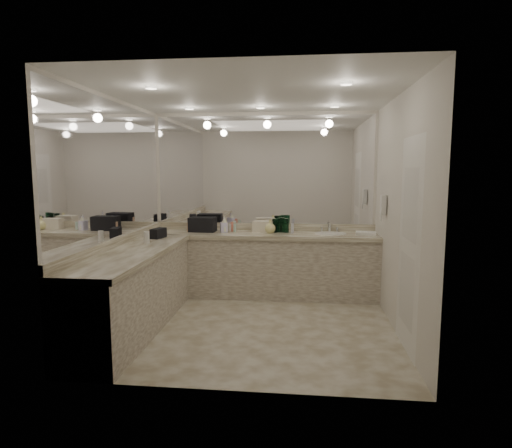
# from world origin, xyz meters

# --- Properties ---
(floor) EXTENTS (3.20, 3.20, 0.00)m
(floor) POSITION_xyz_m (0.00, 0.00, 0.00)
(floor) COLOR beige
(floor) RESTS_ON ground
(ceiling) EXTENTS (3.20, 3.20, 0.00)m
(ceiling) POSITION_xyz_m (0.00, 0.00, 2.60)
(ceiling) COLOR white
(ceiling) RESTS_ON floor
(wall_back) EXTENTS (3.20, 0.02, 2.60)m
(wall_back) POSITION_xyz_m (0.00, 1.50, 1.30)
(wall_back) COLOR silver
(wall_back) RESTS_ON floor
(wall_left) EXTENTS (0.02, 3.00, 2.60)m
(wall_left) POSITION_xyz_m (-1.60, 0.00, 1.30)
(wall_left) COLOR silver
(wall_left) RESTS_ON floor
(wall_right) EXTENTS (0.02, 3.00, 2.60)m
(wall_right) POSITION_xyz_m (1.60, 0.00, 1.30)
(wall_right) COLOR silver
(wall_right) RESTS_ON floor
(vanity_back_base) EXTENTS (3.20, 0.60, 0.84)m
(vanity_back_base) POSITION_xyz_m (0.00, 1.20, 0.42)
(vanity_back_base) COLOR beige
(vanity_back_base) RESTS_ON floor
(vanity_back_top) EXTENTS (3.20, 0.64, 0.06)m
(vanity_back_top) POSITION_xyz_m (0.00, 1.19, 0.87)
(vanity_back_top) COLOR beige
(vanity_back_top) RESTS_ON vanity_back_base
(vanity_left_base) EXTENTS (0.60, 2.40, 0.84)m
(vanity_left_base) POSITION_xyz_m (-1.30, -0.30, 0.42)
(vanity_left_base) COLOR beige
(vanity_left_base) RESTS_ON floor
(vanity_left_top) EXTENTS (0.64, 2.42, 0.06)m
(vanity_left_top) POSITION_xyz_m (-1.29, -0.30, 0.87)
(vanity_left_top) COLOR beige
(vanity_left_top) RESTS_ON vanity_left_base
(backsplash_back) EXTENTS (3.20, 0.04, 0.10)m
(backsplash_back) POSITION_xyz_m (0.00, 1.48, 0.95)
(backsplash_back) COLOR beige
(backsplash_back) RESTS_ON vanity_back_top
(backsplash_left) EXTENTS (0.04, 3.00, 0.10)m
(backsplash_left) POSITION_xyz_m (-1.58, 0.00, 0.95)
(backsplash_left) COLOR beige
(backsplash_left) RESTS_ON vanity_left_top
(mirror_back) EXTENTS (3.12, 0.01, 1.55)m
(mirror_back) POSITION_xyz_m (0.00, 1.49, 1.77)
(mirror_back) COLOR white
(mirror_back) RESTS_ON wall_back
(mirror_left) EXTENTS (0.01, 2.92, 1.55)m
(mirror_left) POSITION_xyz_m (-1.59, 0.00, 1.77)
(mirror_left) COLOR white
(mirror_left) RESTS_ON wall_left
(sink) EXTENTS (0.44, 0.44, 0.03)m
(sink) POSITION_xyz_m (0.95, 1.20, 0.90)
(sink) COLOR white
(sink) RESTS_ON vanity_back_top
(faucet) EXTENTS (0.24, 0.16, 0.14)m
(faucet) POSITION_xyz_m (0.95, 1.41, 0.97)
(faucet) COLOR silver
(faucet) RESTS_ON vanity_back_top
(wall_phone) EXTENTS (0.06, 0.10, 0.24)m
(wall_phone) POSITION_xyz_m (1.56, 0.70, 1.35)
(wall_phone) COLOR white
(wall_phone) RESTS_ON wall_right
(door) EXTENTS (0.02, 0.82, 2.10)m
(door) POSITION_xyz_m (1.59, -0.50, 1.05)
(door) COLOR white
(door) RESTS_ON wall_right
(black_toiletry_bag) EXTENTS (0.38, 0.26, 0.21)m
(black_toiletry_bag) POSITION_xyz_m (-0.86, 1.23, 1.01)
(black_toiletry_bag) COLOR black
(black_toiletry_bag) RESTS_ON vanity_back_top
(black_bag_spill) EXTENTS (0.16, 0.26, 0.13)m
(black_bag_spill) POSITION_xyz_m (-1.30, 0.60, 0.97)
(black_bag_spill) COLOR black
(black_bag_spill) RESTS_ON vanity_left_top
(cream_cosmetic_case) EXTENTS (0.30, 0.20, 0.17)m
(cream_cosmetic_case) POSITION_xyz_m (0.01, 1.28, 0.98)
(cream_cosmetic_case) COLOR beige
(cream_cosmetic_case) RESTS_ON vanity_back_top
(hand_towel) EXTENTS (0.28, 0.20, 0.04)m
(hand_towel) POSITION_xyz_m (1.42, 1.16, 0.92)
(hand_towel) COLOR white
(hand_towel) RESTS_ON vanity_back_top
(lotion_left) EXTENTS (0.06, 0.06, 0.15)m
(lotion_left) POSITION_xyz_m (-1.30, 0.18, 0.98)
(lotion_left) COLOR white
(lotion_left) RESTS_ON vanity_left_top
(soap_bottle_a) EXTENTS (0.10, 0.10, 0.23)m
(soap_bottle_a) POSITION_xyz_m (-0.53, 1.17, 1.01)
(soap_bottle_a) COLOR white
(soap_bottle_a) RESTS_ON vanity_back_top
(soap_bottle_b) EXTENTS (0.12, 0.13, 0.22)m
(soap_bottle_b) POSITION_xyz_m (-0.54, 1.18, 1.01)
(soap_bottle_b) COLOR silver
(soap_bottle_b) RESTS_ON vanity_back_top
(soap_bottle_c) EXTENTS (0.18, 0.18, 0.19)m
(soap_bottle_c) POSITION_xyz_m (0.11, 1.19, 1.00)
(soap_bottle_c) COLOR #F0EA94
(soap_bottle_c) RESTS_ON vanity_back_top
(green_bottle_0) EXTENTS (0.06, 0.06, 0.21)m
(green_bottle_0) POSITION_xyz_m (0.28, 1.31, 1.00)
(green_bottle_0) COLOR #104225
(green_bottle_0) RESTS_ON vanity_back_top
(green_bottle_1) EXTENTS (0.07, 0.07, 0.20)m
(green_bottle_1) POSITION_xyz_m (0.24, 1.32, 1.00)
(green_bottle_1) COLOR #104225
(green_bottle_1) RESTS_ON vanity_back_top
(green_bottle_2) EXTENTS (0.07, 0.07, 0.20)m
(green_bottle_2) POSITION_xyz_m (0.34, 1.26, 1.00)
(green_bottle_2) COLOR #104225
(green_bottle_2) RESTS_ON vanity_back_top
(green_bottle_3) EXTENTS (0.07, 0.07, 0.19)m
(green_bottle_3) POSITION_xyz_m (0.17, 1.26, 0.99)
(green_bottle_3) COLOR #104225
(green_bottle_3) RESTS_ON vanity_back_top
(green_bottle_4) EXTENTS (0.07, 0.07, 0.19)m
(green_bottle_4) POSITION_xyz_m (0.18, 1.28, 1.00)
(green_bottle_4) COLOR #104225
(green_bottle_4) RESTS_ON vanity_back_top
(amenity_bottle_0) EXTENTS (0.04, 0.04, 0.10)m
(amenity_bottle_0) POSITION_xyz_m (-0.96, 1.15, 0.95)
(amenity_bottle_0) COLOR #9966B2
(amenity_bottle_0) RESTS_ON vanity_back_top
(amenity_bottle_1) EXTENTS (0.04, 0.04, 0.14)m
(amenity_bottle_1) POSITION_xyz_m (-0.45, 1.29, 0.97)
(amenity_bottle_1) COLOR #E57F66
(amenity_bottle_1) RESTS_ON vanity_back_top
(amenity_bottle_2) EXTENTS (0.04, 0.04, 0.14)m
(amenity_bottle_2) POSITION_xyz_m (0.42, 1.20, 0.97)
(amenity_bottle_2) COLOR silver
(amenity_bottle_2) RESTS_ON vanity_back_top
(amenity_bottle_3) EXTENTS (0.06, 0.06, 0.08)m
(amenity_bottle_3) POSITION_xyz_m (0.17, 1.31, 0.94)
(amenity_bottle_3) COLOR #3F3F4C
(amenity_bottle_3) RESTS_ON vanity_back_top
(amenity_bottle_4) EXTENTS (0.05, 0.05, 0.13)m
(amenity_bottle_4) POSITION_xyz_m (-1.05, 1.17, 0.97)
(amenity_bottle_4) COLOR #E0B28C
(amenity_bottle_4) RESTS_ON vanity_back_top
(amenity_bottle_5) EXTENTS (0.06, 0.06, 0.11)m
(amenity_bottle_5) POSITION_xyz_m (-0.47, 1.30, 0.96)
(amenity_bottle_5) COLOR white
(amenity_bottle_5) RESTS_ON vanity_back_top
(amenity_bottle_6) EXTENTS (0.04, 0.04, 0.12)m
(amenity_bottle_6) POSITION_xyz_m (-0.40, 1.25, 0.96)
(amenity_bottle_6) COLOR silver
(amenity_bottle_6) RESTS_ON vanity_back_top
(amenity_bottle_7) EXTENTS (0.06, 0.06, 0.06)m
(amenity_bottle_7) POSITION_xyz_m (-0.89, 1.26, 0.93)
(amenity_bottle_7) COLOR #3F3F4C
(amenity_bottle_7) RESTS_ON vanity_back_top
(amenity_bottle_8) EXTENTS (0.04, 0.04, 0.15)m
(amenity_bottle_8) POSITION_xyz_m (-0.55, 1.17, 0.97)
(amenity_bottle_8) COLOR white
(amenity_bottle_8) RESTS_ON vanity_back_top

